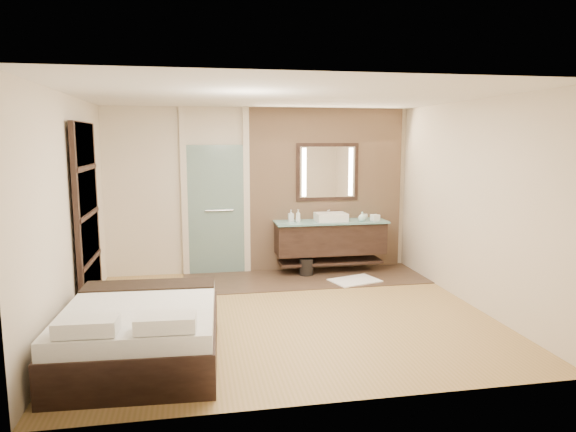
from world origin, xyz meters
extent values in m
plane|color=olive|center=(0.00, 0.00, 0.00)|extent=(5.00, 5.00, 0.00)
cube|color=#3B2B20|center=(0.60, 1.60, 0.01)|extent=(3.80, 1.30, 0.01)
cube|color=tan|center=(1.10, 2.21, 1.35)|extent=(2.60, 0.08, 2.70)
cube|color=black|center=(1.10, 1.92, 0.57)|extent=(1.80, 0.50, 0.50)
cube|color=black|center=(1.10, 1.92, 0.18)|extent=(1.71, 0.45, 0.04)
cube|color=#89D2CD|center=(1.10, 1.90, 0.85)|extent=(1.85, 0.55, 0.03)
cube|color=white|center=(1.10, 1.90, 0.93)|extent=(0.50, 0.38, 0.13)
cylinder|color=silver|center=(1.10, 2.09, 0.95)|extent=(0.03, 0.03, 0.18)
cylinder|color=silver|center=(1.10, 2.05, 1.03)|extent=(0.02, 0.10, 0.02)
cube|color=black|center=(1.10, 2.16, 1.65)|extent=(1.06, 0.03, 0.96)
cube|color=white|center=(1.10, 2.15, 1.65)|extent=(0.94, 0.01, 0.84)
cube|color=#FFE6BF|center=(0.70, 2.14, 1.65)|extent=(0.07, 0.01, 0.80)
cube|color=#FFE6BF|center=(1.50, 2.14, 1.65)|extent=(0.07, 0.01, 0.80)
cube|color=#A3CFC6|center=(-0.75, 2.20, 1.05)|extent=(0.90, 0.05, 2.10)
cylinder|color=silver|center=(-0.70, 2.15, 1.05)|extent=(0.45, 0.03, 0.03)
cube|color=beige|center=(-1.25, 2.21, 1.35)|extent=(0.10, 0.08, 2.70)
cube|color=beige|center=(-0.25, 2.21, 1.35)|extent=(0.10, 0.08, 2.70)
cube|color=black|center=(-2.43, 0.60, 1.20)|extent=(0.06, 1.20, 2.40)
cube|color=beige|center=(-2.41, 0.60, 0.37)|extent=(0.02, 1.06, 0.52)
cube|color=beige|center=(-2.41, 0.60, 0.96)|extent=(0.02, 1.06, 0.52)
cube|color=beige|center=(-2.41, 0.60, 1.54)|extent=(0.02, 1.06, 0.52)
cube|color=beige|center=(-2.41, 0.60, 2.13)|extent=(0.02, 1.06, 0.52)
cube|color=black|center=(-1.65, -1.08, 0.20)|extent=(1.57, 1.92, 0.41)
cube|color=white|center=(-1.65, -1.08, 0.49)|extent=(1.52, 1.87, 0.17)
cube|color=black|center=(-1.61, -0.39, 0.57)|extent=(1.45, 0.49, 0.04)
cube|color=white|center=(-2.01, -1.80, 0.65)|extent=(0.52, 0.30, 0.13)
cube|color=white|center=(-1.37, -1.84, 0.65)|extent=(0.52, 0.30, 0.13)
cube|color=white|center=(1.32, 1.27, 0.02)|extent=(0.84, 0.69, 0.02)
cylinder|color=black|center=(0.66, 1.77, 0.14)|extent=(0.27, 0.27, 0.28)
cube|color=silver|center=(1.83, 1.80, 0.92)|extent=(0.14, 0.14, 0.10)
imported|color=white|center=(0.55, 1.89, 0.97)|extent=(0.10, 0.10, 0.20)
imported|color=#B2B2B2|center=(0.45, 1.99, 0.96)|extent=(0.09, 0.09, 0.19)
imported|color=#A9D4D0|center=(1.59, 1.78, 0.94)|extent=(0.15, 0.15, 0.16)
imported|color=silver|center=(1.70, 1.97, 0.91)|extent=(0.14, 0.14, 0.09)
camera|label=1|loc=(-1.10, -6.13, 2.19)|focal=32.00mm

